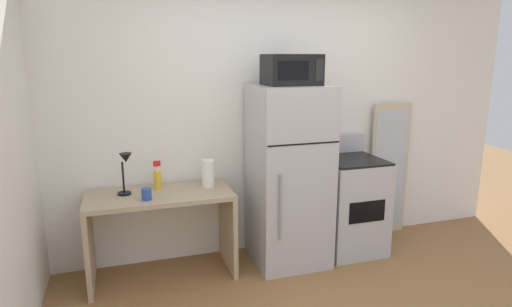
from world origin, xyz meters
TOP-DOWN VIEW (x-y plane):
  - wall_back_white at (0.00, 1.70)m, footprint 5.00×0.10m
  - desk at (-1.20, 1.35)m, footprint 1.21×0.56m
  - desk_lamp at (-1.46, 1.39)m, footprint 0.14×0.12m
  - paper_towel_roll at (-0.77, 1.41)m, footprint 0.11×0.11m
  - spray_bottle at (-1.20, 1.48)m, footprint 0.06×0.06m
  - coffee_mug at (-1.31, 1.21)m, footprint 0.08×0.08m
  - refrigerator at (-0.06, 1.31)m, footprint 0.65×0.67m
  - microwave at (-0.06, 1.29)m, footprint 0.46×0.35m
  - oven_range at (0.60, 1.33)m, footprint 0.57×0.61m
  - leaning_mirror at (1.20, 1.59)m, footprint 0.44×0.03m

SIDE VIEW (x-z plane):
  - oven_range at x=0.60m, z-range -0.08..1.02m
  - desk at x=-1.20m, z-range 0.15..0.90m
  - leaning_mirror at x=1.20m, z-range 0.00..1.40m
  - coffee_mug at x=-1.31m, z-range 0.75..0.84m
  - refrigerator at x=-0.06m, z-range 0.00..1.63m
  - spray_bottle at x=-1.20m, z-range 0.72..0.97m
  - paper_towel_roll at x=-0.77m, z-range 0.75..0.99m
  - desk_lamp at x=-1.46m, z-range 0.81..1.17m
  - wall_back_white at x=0.00m, z-range 0.00..2.60m
  - microwave at x=-0.06m, z-range 1.63..1.89m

